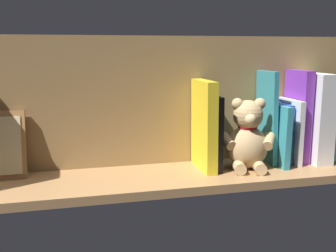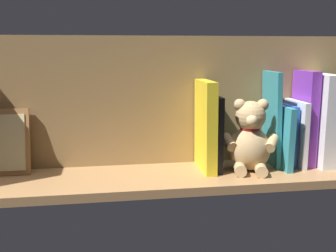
{
  "view_description": "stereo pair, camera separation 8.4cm",
  "coord_description": "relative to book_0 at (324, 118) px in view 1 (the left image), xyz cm",
  "views": [
    {
      "loc": [
        23.81,
        97.26,
        31.89
      ],
      "look_at": [
        0.0,
        0.0,
        12.51
      ],
      "focal_mm": 42.84,
      "sensor_mm": 36.0,
      "label": 1
    },
    {
      "loc": [
        15.6,
        98.91,
        31.89
      ],
      "look_at": [
        0.0,
        0.0,
        12.51
      ],
      "focal_mm": 42.84,
      "sensor_mm": 36.0,
      "label": 2
    }
  ],
  "objects": [
    {
      "name": "ground_plane",
      "position": [
        47.51,
        3.24,
        -13.06
      ],
      "size": [
        109.39,
        24.36,
        2.2
      ],
      "primitive_type": "cube",
      "color": "#A87A4C"
    },
    {
      "name": "book_2",
      "position": [
        11.42,
        0.75,
        -2.97
      ],
      "size": [
        1.53,
        12.58,
        17.98
      ],
      "primitive_type": "cube",
      "color": "silver",
      "rests_on": "ground_plane"
    },
    {
      "name": "book_5",
      "position": [
        18.17,
        -0.24,
        0.98
      ],
      "size": [
        2.19,
        10.61,
        25.91
      ],
      "primitive_type": "cube",
      "rotation": [
        0.0,
        0.03,
        0.0
      ],
      "color": "teal",
      "rests_on": "ground_plane"
    },
    {
      "name": "dictionary_thick_white",
      "position": [
        4.21,
        1.3,
        0.6
      ],
      "size": [
        5.19,
        13.49,
        25.11
      ],
      "primitive_type": "cube",
      "color": "silver",
      "rests_on": "ground_plane"
    },
    {
      "name": "shelf_back_panel",
      "position": [
        47.51,
        -6.7,
        5.7
      ],
      "size": [
        109.39,
        1.5,
        35.31
      ],
      "primitive_type": "cube",
      "color": "olive",
      "rests_on": "ground_plane"
    },
    {
      "name": "book_6",
      "position": [
        34.46,
        0.72,
        -2.06
      ],
      "size": [
        1.41,
        12.53,
        19.79
      ],
      "primitive_type": "cube",
      "color": "black",
      "rests_on": "ground_plane"
    },
    {
      "name": "book_1",
      "position": [
        8.73,
        0.02,
        1.04
      ],
      "size": [
        2.69,
        11.14,
        25.99
      ],
      "primitive_type": "cube",
      "color": "purple",
      "rests_on": "ground_plane"
    },
    {
      "name": "book_3",
      "position": [
        13.72,
        -0.16,
        -3.56
      ],
      "size": [
        1.89,
        10.77,
        16.8
      ],
      "primitive_type": "cube",
      "color": "blue",
      "rests_on": "ground_plane"
    },
    {
      "name": "book_7",
      "position": [
        37.18,
        1.37,
        -0.07
      ],
      "size": [
        3.13,
        13.82,
        23.81
      ],
      "primitive_type": "cube",
      "rotation": [
        0.0,
        0.01,
        0.0
      ],
      "color": "yellow",
      "rests_on": "ground_plane"
    },
    {
      "name": "book_4",
      "position": [
        16.09,
        1.53,
        -3.55
      ],
      "size": [
        1.94,
        14.16,
        16.83
      ],
      "primitive_type": "cube",
      "rotation": [
        0.0,
        -0.02,
        0.0
      ],
      "color": "teal",
      "rests_on": "ground_plane"
    },
    {
      "name": "teddy_bear",
      "position": [
        25.82,
        4.04,
        -3.54
      ],
      "size": [
        15.01,
        14.09,
        19.12
      ],
      "rotation": [
        0.0,
        0.0,
        -0.26
      ],
      "color": "tan",
      "rests_on": "ground_plane"
    },
    {
      "name": "book_0",
      "position": [
        0.0,
        0.0,
        0.0
      ],
      "size": [
        2.08,
        11.09,
        23.91
      ],
      "primitive_type": "cube",
      "color": "teal",
      "rests_on": "ground_plane"
    }
  ]
}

